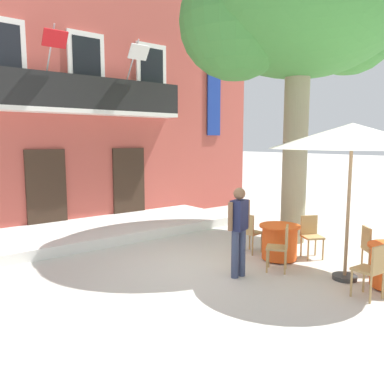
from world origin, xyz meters
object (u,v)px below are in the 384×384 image
at_px(cafe_chair_near_tree_1, 249,230).
at_px(cafe_chair_near_tree_0, 311,233).
at_px(cafe_chair_near_tree_2, 281,245).
at_px(cafe_umbrella, 352,137).
at_px(plane_tree, 296,15).
at_px(cafe_chair_middle_2, 371,247).
at_px(pedestrian_near_entrance, 239,227).
at_px(cafe_table_near_tree, 279,242).
at_px(cafe_chair_middle_0, 373,268).

bearing_deg(cafe_chair_near_tree_1, cafe_chair_near_tree_0, -50.78).
relative_size(cafe_chair_near_tree_1, cafe_chair_near_tree_2, 1.00).
relative_size(cafe_chair_near_tree_2, cafe_umbrella, 0.31).
height_order(plane_tree, cafe_chair_middle_2, plane_tree).
distance_m(cafe_chair_near_tree_1, cafe_chair_middle_2, 2.53).
bearing_deg(cafe_chair_near_tree_0, pedestrian_near_entrance, 177.23).
relative_size(cafe_table_near_tree, cafe_chair_near_tree_1, 0.95).
height_order(cafe_chair_near_tree_0, cafe_chair_near_tree_1, same).
height_order(plane_tree, cafe_umbrella, plane_tree).
xyz_separation_m(cafe_chair_middle_0, pedestrian_near_entrance, (-0.93, 2.08, 0.43)).
bearing_deg(plane_tree, cafe_table_near_tree, -149.29).
height_order(cafe_table_near_tree, cafe_umbrella, cafe_umbrella).
height_order(cafe_chair_near_tree_0, cafe_chair_middle_0, same).
bearing_deg(cafe_chair_near_tree_2, cafe_table_near_tree, 40.82).
height_order(plane_tree, pedestrian_near_entrance, plane_tree).
xyz_separation_m(cafe_chair_near_tree_1, cafe_umbrella, (0.16, -2.26, 2.08)).
xyz_separation_m(cafe_table_near_tree, cafe_chair_middle_2, (0.68, -1.65, 0.14)).
relative_size(cafe_chair_middle_2, cafe_umbrella, 0.31).
relative_size(plane_tree, cafe_chair_middle_0, 7.89).
distance_m(cafe_chair_near_tree_0, cafe_umbrella, 2.51).
relative_size(cafe_table_near_tree, cafe_chair_near_tree_0, 0.95).
bearing_deg(cafe_chair_near_tree_2, plane_tree, 33.88).
bearing_deg(cafe_table_near_tree, cafe_chair_middle_0, -102.51).
relative_size(cafe_chair_near_tree_0, cafe_chair_near_tree_1, 1.00).
bearing_deg(plane_tree, cafe_chair_near_tree_2, -146.12).
distance_m(cafe_chair_near_tree_1, pedestrian_near_entrance, 1.64).
distance_m(cafe_chair_middle_0, cafe_chair_middle_2, 1.34).
xyz_separation_m(cafe_chair_near_tree_0, cafe_umbrella, (-0.69, -1.22, 2.08)).
height_order(cafe_chair_near_tree_0, cafe_umbrella, cafe_umbrella).
distance_m(cafe_chair_near_tree_1, cafe_chair_near_tree_2, 1.30).
bearing_deg(cafe_chair_near_tree_0, cafe_chair_near_tree_2, -171.13).
height_order(cafe_chair_middle_0, pedestrian_near_entrance, pedestrian_near_entrance).
height_order(cafe_table_near_tree, cafe_chair_near_tree_2, cafe_chair_near_tree_2).
bearing_deg(cafe_table_near_tree, cafe_umbrella, -89.83).
bearing_deg(cafe_chair_near_tree_2, cafe_chair_near_tree_1, 71.17).
xyz_separation_m(cafe_table_near_tree, cafe_chair_near_tree_1, (-0.15, 0.74, 0.14)).
distance_m(cafe_chair_middle_0, cafe_umbrella, 2.27).
height_order(plane_tree, cafe_chair_middle_0, plane_tree).
height_order(cafe_chair_middle_0, cafe_umbrella, cafe_umbrella).
bearing_deg(cafe_chair_middle_0, plane_tree, 58.33).
xyz_separation_m(cafe_table_near_tree, cafe_chair_near_tree_0, (0.69, -0.30, 0.14)).
distance_m(cafe_table_near_tree, cafe_chair_near_tree_0, 0.77).
distance_m(cafe_chair_near_tree_1, cafe_chair_middle_0, 3.03).
relative_size(cafe_chair_middle_2, pedestrian_near_entrance, 0.54).
bearing_deg(cafe_chair_near_tree_0, cafe_chair_middle_2, -90.38).
relative_size(cafe_chair_near_tree_2, cafe_chair_middle_2, 1.00).
relative_size(cafe_table_near_tree, cafe_chair_middle_0, 0.95).
height_order(cafe_chair_near_tree_0, cafe_chair_near_tree_2, same).
bearing_deg(cafe_chair_middle_0, cafe_chair_near_tree_2, 92.16).
bearing_deg(pedestrian_near_entrance, cafe_chair_near_tree_0, -2.77).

